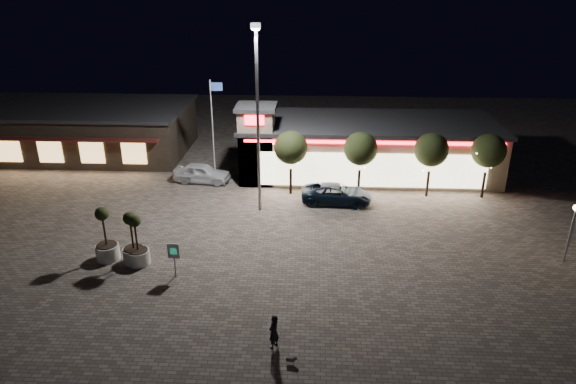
{
  "coord_description": "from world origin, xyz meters",
  "views": [
    {
      "loc": [
        5.59,
        -24.15,
        14.92
      ],
      "look_at": [
        4.05,
        6.0,
        2.21
      ],
      "focal_mm": 32.0,
      "sensor_mm": 36.0,
      "label": 1
    }
  ],
  "objects_px": {
    "white_sedan": "(202,173)",
    "valet_sign": "(174,254)",
    "pickup_truck": "(337,194)",
    "planter_mid": "(106,243)",
    "planter_left": "(133,247)",
    "pedestrian": "(274,332)"
  },
  "relations": [
    {
      "from": "planter_left",
      "to": "valet_sign",
      "type": "xyz_separation_m",
      "value": [
        2.7,
        -1.44,
        0.44
      ]
    },
    {
      "from": "pedestrian",
      "to": "valet_sign",
      "type": "distance_m",
      "value": 7.9
    },
    {
      "from": "white_sedan",
      "to": "valet_sign",
      "type": "bearing_deg",
      "value": -168.45
    },
    {
      "from": "pedestrian",
      "to": "planter_mid",
      "type": "xyz_separation_m",
      "value": [
        -10.03,
        7.08,
        0.18
      ]
    },
    {
      "from": "white_sedan",
      "to": "planter_mid",
      "type": "distance_m",
      "value": 12.44
    },
    {
      "from": "pedestrian",
      "to": "planter_mid",
      "type": "height_order",
      "value": "planter_mid"
    },
    {
      "from": "planter_left",
      "to": "valet_sign",
      "type": "relative_size",
      "value": 1.55
    },
    {
      "from": "pickup_truck",
      "to": "planter_mid",
      "type": "relative_size",
      "value": 1.53
    },
    {
      "from": "planter_left",
      "to": "planter_mid",
      "type": "bearing_deg",
      "value": 172.23
    },
    {
      "from": "white_sedan",
      "to": "planter_mid",
      "type": "height_order",
      "value": "planter_mid"
    },
    {
      "from": "pickup_truck",
      "to": "planter_mid",
      "type": "height_order",
      "value": "planter_mid"
    },
    {
      "from": "pickup_truck",
      "to": "planter_left",
      "type": "relative_size",
      "value": 1.61
    },
    {
      "from": "planter_mid",
      "to": "pedestrian",
      "type": "bearing_deg",
      "value": -35.22
    },
    {
      "from": "white_sedan",
      "to": "valet_sign",
      "type": "distance_m",
      "value": 13.83
    },
    {
      "from": "planter_left",
      "to": "valet_sign",
      "type": "distance_m",
      "value": 3.09
    },
    {
      "from": "planter_mid",
      "to": "valet_sign",
      "type": "bearing_deg",
      "value": -20.98
    },
    {
      "from": "white_sedan",
      "to": "planter_left",
      "type": "relative_size",
      "value": 1.42
    },
    {
      "from": "pedestrian",
      "to": "pickup_truck",
      "type": "bearing_deg",
      "value": -160.4
    },
    {
      "from": "planter_left",
      "to": "valet_sign",
      "type": "height_order",
      "value": "planter_left"
    },
    {
      "from": "pedestrian",
      "to": "valet_sign",
      "type": "bearing_deg",
      "value": -102.1
    },
    {
      "from": "pedestrian",
      "to": "valet_sign",
      "type": "relative_size",
      "value": 0.83
    },
    {
      "from": "valet_sign",
      "to": "pickup_truck",
      "type": "bearing_deg",
      "value": 48.71
    }
  ]
}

